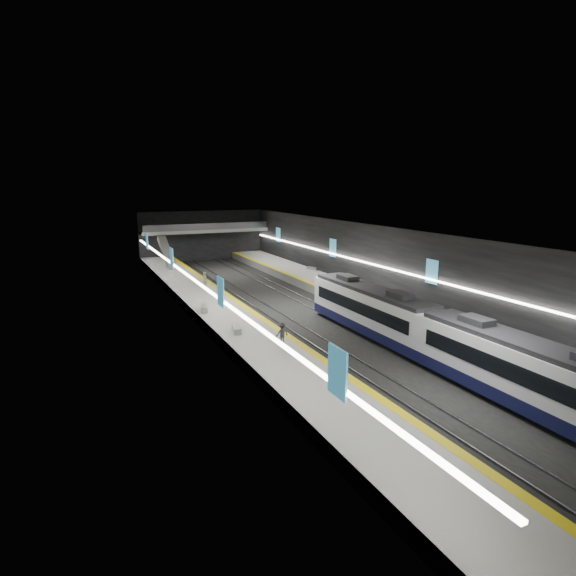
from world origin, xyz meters
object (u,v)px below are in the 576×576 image
bench_left_near (236,329)px  bench_right_far (312,268)px  passenger_left_a (205,281)px  passenger_right_a (343,282)px  passenger_left_b (282,333)px  escalator (167,252)px  train (433,334)px  bench_left_far (204,308)px  passenger_right_b (414,310)px

bench_left_near → bench_right_far: bench_left_near is taller
passenger_left_a → passenger_right_a: bearing=70.4°
passenger_left_b → escalator: bearing=-99.8°
bench_left_near → train: bearing=-29.4°
bench_left_near → passenger_left_b: 4.70m
bench_left_far → passenger_left_b: (2.64, -11.41, 0.58)m
bench_left_far → passenger_left_b: passenger_left_b is taller
passenger_right_b → passenger_left_a: (-13.10, 18.90, 0.16)m
bench_left_near → passenger_left_b: (2.01, -4.21, 0.59)m
bench_left_near → bench_right_far: 28.28m
bench_left_near → passenger_right_a: (15.26, 9.39, 0.72)m
escalator → bench_right_far: 20.55m
train → escalator: bearing=103.1°
bench_left_near → bench_right_far: (18.01, 21.80, -0.05)m
passenger_right_a → passenger_left_b: 18.99m
escalator → passenger_right_b: size_ratio=5.03×
passenger_left_b → train: bearing=137.6°
passenger_left_a → bench_right_far: bearing=116.3°
train → passenger_left_b: bearing=148.8°
train → passenger_right_b: train is taller
train → passenger_right_b: size_ratio=18.88×
bench_left_near → passenger_left_a: bearing=95.4°
escalator → bench_left_far: 26.12m
escalator → bench_left_near: 33.28m
passenger_right_a → passenger_right_b: bearing=168.7°
passenger_right_b → passenger_left_b: size_ratio=0.96×
passenger_left_a → escalator: bearing=-170.4°
passenger_right_b → passenger_left_b: passenger_left_b is taller
train → escalator: (-10.00, 42.87, 0.70)m
bench_left_near → passenger_right_b: (14.93, -2.81, 0.55)m
passenger_right_b → escalator: bearing=74.3°
escalator → passenger_right_a: 27.78m
escalator → bench_left_near: bearing=-91.7°
passenger_right_a → passenger_right_b: (-0.33, -12.20, -0.16)m
escalator → passenger_left_b: bearing=-88.5°
bench_left_far → passenger_left_a: size_ratio=1.05×
bench_left_near → passenger_right_b: 15.21m
bench_right_far → passenger_right_b: bearing=-119.4°
passenger_right_b → passenger_left_a: 23.00m
bench_left_far → passenger_left_a: bearing=87.8°
bench_left_near → passenger_left_a: (1.83, 16.09, 0.71)m
bench_left_near → passenger_left_b: size_ratio=1.20×
bench_left_far → bench_left_near: bearing=-71.7°
bench_left_near → passenger_left_a: 16.21m
bench_left_far → bench_right_far: bench_left_far is taller
train → passenger_left_b: train is taller
bench_left_far → passenger_right_a: (15.90, 2.19, 0.71)m
passenger_right_b → bench_right_far: bearing=46.0°
passenger_right_a → passenger_right_b: 12.21m
bench_left_near → escalator: bearing=100.1°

